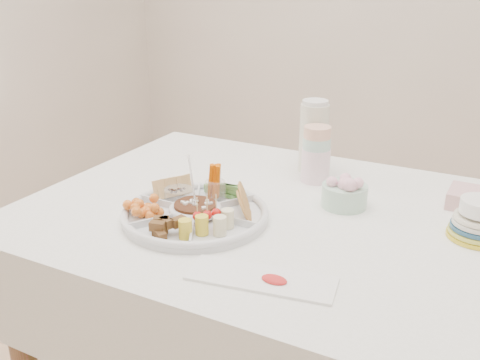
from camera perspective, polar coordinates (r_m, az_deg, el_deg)
The scene contains 15 objects.
dining_table at distance 1.64m, azimuth 6.18°, elevation -15.83°, with size 1.52×1.02×0.76m, color white.
party_tray at distance 1.41m, azimuth -4.78°, elevation -3.39°, with size 0.38×0.38×0.04m, color silver.
bean_dip at distance 1.40m, azimuth -4.79°, elevation -3.11°, with size 0.11×0.11×0.04m, color #372010.
tortillas at distance 1.40m, azimuth 0.53°, elevation -2.58°, with size 0.11×0.11×0.07m, color #BA8D40, non-canonical shape.
carrot_cucumber at distance 1.49m, azimuth -2.04°, elevation -0.13°, with size 0.11×0.11×0.10m, color #D45600, non-canonical shape.
pita_raisins at distance 1.51m, azimuth -6.97°, elevation -0.85°, with size 0.11×0.11×0.06m, color #D7B979, non-canonical shape.
cherries at distance 1.42m, azimuth -10.05°, elevation -2.87°, with size 0.12×0.12×0.05m, color orange, non-canonical shape.
granola_chunks at distance 1.31m, azimuth -7.99°, elevation -4.90°, with size 0.10×0.10×0.04m, color brown, non-canonical shape.
banana_tomato at distance 1.29m, azimuth -2.29°, elevation -4.01°, with size 0.11×0.11×0.09m, color #FFE399, non-canonical shape.
cup_stack at distance 1.65m, azimuth 8.18°, elevation 3.87°, with size 0.09×0.09×0.24m, color silver.
thermos at distance 1.74m, azimuth 7.87°, elevation 4.72°, with size 0.09×0.09×0.24m, color beige.
flower_bowl at distance 1.50m, azimuth 11.11°, elevation -1.09°, with size 0.13×0.13×0.09m, color #A9D3C0.
napkin_stack at distance 1.61m, azimuth 23.79°, elevation -1.90°, with size 0.14×0.12×0.05m, color #D7A2A4.
plate_stack at distance 1.42m, azimuth 24.16°, elevation -4.01°, with size 0.14×0.14×0.09m, color #E8C15A.
placemat at distance 1.15m, azimuth 2.28°, elevation -10.46°, with size 0.32×0.11×0.01m, color white.
Camera 1 is at (0.45, -1.23, 1.37)m, focal length 40.00 mm.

